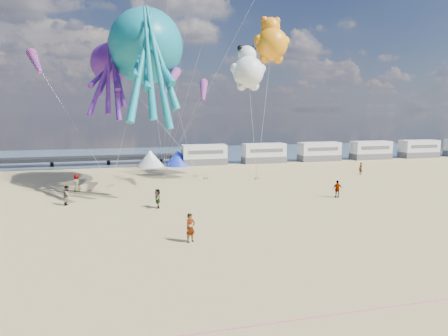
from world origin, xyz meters
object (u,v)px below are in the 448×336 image
standing_person (190,228)px  beachgoer_4 (158,198)px  beachgoer_5 (361,169)px  motorhome_3 (371,150)px  sandbag_d (196,176)px  beachgoer_0 (77,183)px  tent_blue (178,158)px  motorhome_2 (319,152)px  sandbag_b (206,178)px  motorhome_4 (419,149)px  kite_octopus_teal (145,47)px  tent_white (150,158)px  windsock_left (36,62)px  windsock_mid (171,82)px  kite_panda (248,72)px  sandbag_e (164,175)px  motorhome_0 (204,155)px  beachgoer_1 (67,195)px  beachgoer_3 (337,189)px  kite_octopus_purple (111,63)px  sandbag_c (257,178)px  kite_teddy_orange (272,44)px  windsock_right (203,91)px  sandbag_a (111,186)px  motorhome_1 (264,153)px

standing_person → beachgoer_4: size_ratio=1.13×
beachgoer_4 → beachgoer_5: 28.78m
motorhome_3 → sandbag_d: motorhome_3 is taller
standing_person → beachgoer_0: standing_person is taller
motorhome_3 → tent_blue: 32.50m
beachgoer_4 → sandbag_d: size_ratio=3.24×
motorhome_2 → sandbag_d: bearing=-154.5°
beachgoer_5 → sandbag_b: bearing=-94.4°
motorhome_4 → kite_octopus_teal: kite_octopus_teal is taller
tent_white → windsock_left: bearing=-131.3°
motorhome_3 → windsock_mid: windsock_mid is taller
motorhome_2 → kite_panda: 25.49m
sandbag_e → tent_white: bearing=97.3°
motorhome_0 → windsock_left: 26.83m
beachgoer_1 → windsock_mid: (9.44, 2.73, 9.97)m
kite_octopus_teal → beachgoer_3: bearing=-42.3°
beachgoer_0 → beachgoer_5: bearing=147.2°
motorhome_4 → kite_panda: kite_panda is taller
tent_blue → tent_white: bearing=180.0°
beachgoer_5 → sandbag_d: bearing=-99.5°
motorhome_4 → kite_octopus_purple: size_ratio=0.61×
beachgoer_0 → beachgoer_5: beachgoer_0 is taller
tent_blue → sandbag_c: 16.07m
tent_blue → beachgoer_3: 27.96m
motorhome_2 → sandbag_d: 24.68m
beachgoer_0 → kite_teddy_orange: (21.69, 2.75, 14.78)m
sandbag_b → kite_octopus_teal: size_ratio=0.04×
kite_panda → windsock_right: size_ratio=1.36×
standing_person → sandbag_c: bearing=33.2°
sandbag_c → tent_blue: bearing=117.9°
motorhome_2 → beachgoer_0: 39.11m
kite_teddy_orange → windsock_left: 25.42m
sandbag_d → kite_octopus_teal: size_ratio=0.04×
motorhome_2 → windsock_left: size_ratio=0.85×
motorhome_2 → sandbag_a: motorhome_2 is taller
motorhome_2 → kite_octopus_teal: 34.69m
sandbag_b → windsock_right: 10.99m
sandbag_e → beachgoer_0: bearing=-140.3°
motorhome_1 → tent_blue: size_ratio=1.65×
motorhome_3 → sandbag_e: motorhome_3 is taller
beachgoer_1 → sandbag_d: beachgoer_1 is taller
motorhome_4 → beachgoer_5: size_ratio=4.18×
standing_person → beachgoer_5: (25.30, 20.55, -0.13)m
tent_blue → beachgoer_0: tent_blue is taller
sandbag_e → kite_octopus_teal: size_ratio=0.04×
standing_person → motorhome_1: bearing=35.6°
sandbag_a → sandbag_c: bearing=1.5°
standing_person → beachgoer_0: size_ratio=1.03×
sandbag_a → tent_blue: bearing=57.9°
kite_octopus_teal → windsock_mid: kite_octopus_teal is taller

